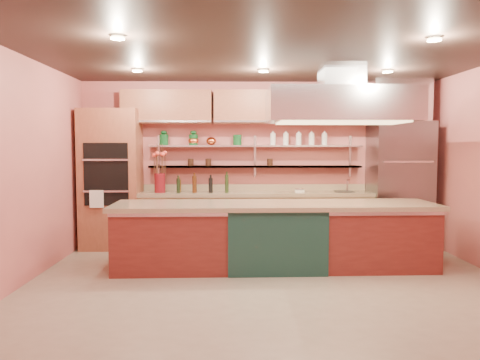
{
  "coord_description": "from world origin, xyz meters",
  "views": [
    {
      "loc": [
        -0.47,
        -5.59,
        1.68
      ],
      "look_at": [
        -0.34,
        1.0,
        1.22
      ],
      "focal_mm": 35.0,
      "sensor_mm": 36.0,
      "label": 1
    }
  ],
  "objects_px": {
    "flower_vase": "(160,183)",
    "kitchen_scale": "(299,190)",
    "island": "(274,236)",
    "green_canister": "(237,140)",
    "refrigerator": "(399,185)",
    "copper_kettle": "(211,141)"
  },
  "relations": [
    {
      "from": "flower_vase",
      "to": "kitchen_scale",
      "type": "xyz_separation_m",
      "value": [
        2.32,
        0.0,
        -0.12
      ]
    },
    {
      "from": "island",
      "to": "green_canister",
      "type": "distance_m",
      "value": 2.11
    },
    {
      "from": "refrigerator",
      "to": "copper_kettle",
      "type": "relative_size",
      "value": 12.16
    },
    {
      "from": "kitchen_scale",
      "to": "copper_kettle",
      "type": "bearing_deg",
      "value": 171.62
    },
    {
      "from": "refrigerator",
      "to": "island",
      "type": "height_order",
      "value": "refrigerator"
    },
    {
      "from": "kitchen_scale",
      "to": "green_canister",
      "type": "height_order",
      "value": "green_canister"
    },
    {
      "from": "refrigerator",
      "to": "kitchen_scale",
      "type": "relative_size",
      "value": 14.02
    },
    {
      "from": "flower_vase",
      "to": "copper_kettle",
      "type": "bearing_deg",
      "value": 14.59
    },
    {
      "from": "kitchen_scale",
      "to": "green_canister",
      "type": "distance_m",
      "value": 1.34
    },
    {
      "from": "flower_vase",
      "to": "kitchen_scale",
      "type": "bearing_deg",
      "value": 0.0
    },
    {
      "from": "flower_vase",
      "to": "island",
      "type": "bearing_deg",
      "value": -36.69
    },
    {
      "from": "island",
      "to": "green_canister",
      "type": "xyz_separation_m",
      "value": [
        -0.49,
        1.55,
        1.35
      ]
    },
    {
      "from": "refrigerator",
      "to": "green_canister",
      "type": "distance_m",
      "value": 2.82
    },
    {
      "from": "copper_kettle",
      "to": "flower_vase",
      "type": "bearing_deg",
      "value": -165.41
    },
    {
      "from": "island",
      "to": "kitchen_scale",
      "type": "bearing_deg",
      "value": 66.64
    },
    {
      "from": "island",
      "to": "kitchen_scale",
      "type": "xyz_separation_m",
      "value": [
        0.54,
        1.33,
        0.52
      ]
    },
    {
      "from": "refrigerator",
      "to": "flower_vase",
      "type": "height_order",
      "value": "refrigerator"
    },
    {
      "from": "island",
      "to": "flower_vase",
      "type": "relative_size",
      "value": 13.62
    },
    {
      "from": "copper_kettle",
      "to": "refrigerator",
      "type": "bearing_deg",
      "value": -4.18
    },
    {
      "from": "refrigerator",
      "to": "copper_kettle",
      "type": "bearing_deg",
      "value": 175.82
    },
    {
      "from": "island",
      "to": "green_canister",
      "type": "height_order",
      "value": "green_canister"
    },
    {
      "from": "refrigerator",
      "to": "green_canister",
      "type": "relative_size",
      "value": 12.02
    }
  ]
}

